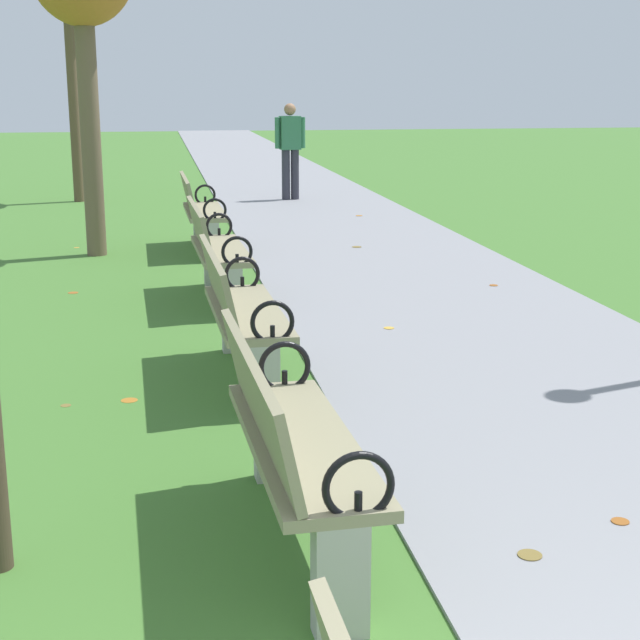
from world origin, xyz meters
TOP-DOWN VIEW (x-y plane):
  - paved_walkway at (1.47, 18.00)m, footprint 2.94×44.00m
  - park_bench_2 at (-0.50, 2.66)m, footprint 0.54×1.62m
  - park_bench_3 at (-0.50, 5.12)m, footprint 0.52×1.61m
  - park_bench_4 at (-0.50, 7.63)m, footprint 0.52×1.61m
  - park_bench_5 at (-0.50, 10.41)m, footprint 0.50×1.61m
  - pedestrian_walking at (1.27, 15.31)m, footprint 0.53×0.26m
  - scattered_leaves at (0.42, 4.51)m, footprint 4.94×14.56m

SIDE VIEW (x-z plane):
  - paved_walkway at x=1.47m, z-range 0.00..0.02m
  - scattered_leaves at x=0.42m, z-range 0.00..0.03m
  - park_bench_2 at x=-0.50m, z-range 0.04..0.93m
  - park_bench_3 at x=-0.50m, z-range 0.04..0.93m
  - park_bench_4 at x=-0.50m, z-range 0.04..0.93m
  - park_bench_5 at x=-0.50m, z-range 0.04..0.93m
  - pedestrian_walking at x=1.27m, z-range 0.12..1.74m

